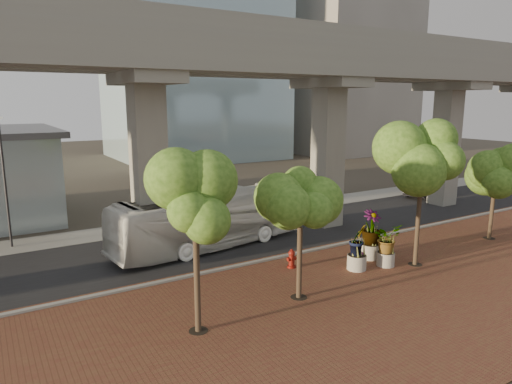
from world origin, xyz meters
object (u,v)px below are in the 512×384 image
fire_hydrant (292,259)px  transit_bus (209,221)px  parked_car (422,186)px  planter_front (387,240)px

fire_hydrant → transit_bus: bearing=111.9°
transit_bus → parked_car: bearing=-88.4°
transit_bus → planter_front: 9.63m
fire_hydrant → planter_front: size_ratio=0.44×
parked_car → fire_hydrant: parked_car is taller
transit_bus → planter_front: bearing=-146.9°
fire_hydrant → parked_car: bearing=23.0°
parked_car → planter_front: size_ratio=2.37×
parked_car → planter_front: planter_front is taller
transit_bus → planter_front: size_ratio=5.28×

